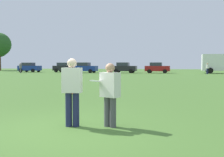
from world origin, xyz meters
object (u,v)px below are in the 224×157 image
object	(u,v)px
parked_car_near_left	(29,67)
bystander_field_marshal	(20,67)
player_defender	(110,91)
bystander_far_jogger	(207,68)
frisbee	(95,81)
traffic_cone	(72,89)
parked_car_center	(85,68)
parked_car_mid_right	(124,68)
player_thrower	(72,88)
parked_car_mid_left	(64,67)
parked_car_near_right	(157,68)

from	to	relation	value
parked_car_near_left	bystander_field_marshal	size ratio (longest dim) A/B	2.51
player_defender	bystander_far_jogger	distance (m)	36.39
player_defender	bystander_field_marshal	xyz separation A→B (m)	(-22.88, 33.87, 0.08)
frisbee	traffic_cone	world-z (taller)	frisbee
player_defender	traffic_cone	world-z (taller)	player_defender
parked_car_center	parked_car_mid_right	world-z (taller)	same
player_thrower	traffic_cone	bearing A→B (deg)	110.59
parked_car_near_left	parked_car_mid_right	distance (m)	18.47
player_defender	traffic_cone	bearing A→B (deg)	117.80
player_thrower	parked_car_mid_left	size ratio (longest dim) A/B	0.40
player_defender	traffic_cone	size ratio (longest dim) A/B	3.31
parked_car_near_left	parked_car_mid_left	size ratio (longest dim) A/B	1.00
frisbee	parked_car_mid_right	xyz separation A→B (m)	(-5.22, 38.31, -0.23)
parked_car_center	bystander_far_jogger	xyz separation A→B (m)	(20.26, -1.78, 0.05)
parked_car_near_right	parked_car_near_left	bearing A→B (deg)	179.39
player_thrower	bystander_field_marshal	bearing A→B (deg)	122.83
frisbee	parked_car_near_left	size ratio (longest dim) A/B	0.06
traffic_cone	parked_car_mid_left	world-z (taller)	parked_car_mid_left
parked_car_mid_left	parked_car_center	distance (m)	5.42
parked_car_center	parked_car_mid_right	distance (m)	6.93
parked_car_near_left	parked_car_mid_left	distance (m)	6.82
player_thrower	frisbee	distance (m)	0.61
bystander_far_jogger	traffic_cone	bearing A→B (deg)	-111.21
parked_car_mid_left	parked_car_near_right	bearing A→B (deg)	-3.76
traffic_cone	parked_car_near_left	world-z (taller)	parked_car_near_left
player_defender	parked_car_near_right	xyz separation A→B (m)	(0.10, 38.64, 0.03)
parked_car_mid_left	bystander_field_marshal	bearing A→B (deg)	-133.44
frisbee	bystander_field_marshal	distance (m)	40.77
parked_car_mid_right	bystander_field_marshal	bearing A→B (deg)	-165.96
frisbee	parked_car_near_left	world-z (taller)	parked_car_near_left
parked_car_center	traffic_cone	bearing A→B (deg)	-73.70
parked_car_mid_right	bystander_field_marshal	distance (m)	17.84
parked_car_near_right	parked_car_center	bearing A→B (deg)	-173.99
player_defender	parked_car_near_right	bearing A→B (deg)	89.85
player_thrower	parked_car_near_right	xyz separation A→B (m)	(1.03, 38.79, -0.04)
parked_car_near_right	bystander_field_marshal	world-z (taller)	parked_car_near_right
player_thrower	parked_car_mid_left	distance (m)	43.15
parked_car_center	bystander_far_jogger	distance (m)	20.34
parked_car_mid_right	parked_car_near_right	distance (m)	5.69
parked_car_center	bystander_field_marshal	bearing A→B (deg)	-161.68
parked_car_near_left	bystander_field_marshal	distance (m)	5.17
player_thrower	frisbee	size ratio (longest dim) A/B	6.25
player_defender	bystander_field_marshal	size ratio (longest dim) A/B	0.93
player_thrower	frisbee	bearing A→B (deg)	3.09
player_defender	parked_car_near_left	xyz separation A→B (m)	(-24.04, 38.90, 0.03)
parked_car_near_left	bystander_far_jogger	world-z (taller)	parked_car_near_left
frisbee	parked_car_near_right	xyz separation A→B (m)	(0.45, 38.76, -0.23)
parked_car_near_left	traffic_cone	bearing A→B (deg)	-57.54
traffic_cone	parked_car_near_right	size ratio (longest dim) A/B	0.11
bystander_far_jogger	player_thrower	bearing A→B (deg)	-103.77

